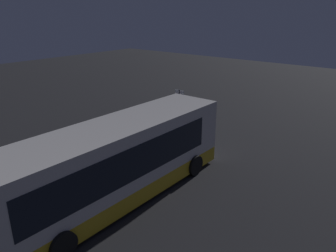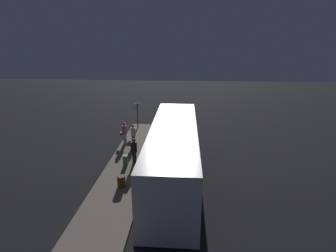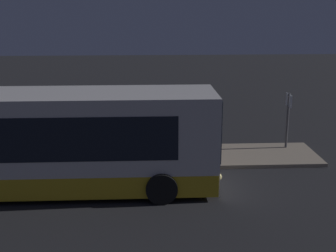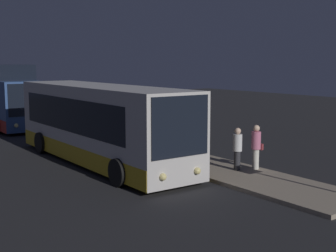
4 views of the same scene
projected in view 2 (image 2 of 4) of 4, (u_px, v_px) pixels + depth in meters
The scene contains 9 objects.
ground at pixel (173, 178), 15.65m from camera, with size 80.00×80.00×0.00m, color #232326.
platform at pixel (124, 175), 15.82m from camera, with size 20.00×2.74×0.14m.
bus_lead at pixel (174, 154), 14.94m from camera, with size 11.35×2.85×3.26m.
passenger_boarding at pixel (134, 150), 16.89m from camera, with size 0.52×0.52×1.76m.
passenger_waiting at pixel (124, 132), 20.24m from camera, with size 0.45×0.59×1.71m.
passenger_with_bags at pixel (133, 134), 19.97m from camera, with size 0.48×0.48×1.63m.
suitcase at pixel (126, 160), 16.85m from camera, with size 0.39×0.26×0.92m.
sign_post at pixel (137, 112), 23.94m from camera, with size 0.10×0.71×2.30m.
trash_bin at pixel (121, 181), 14.35m from camera, with size 0.44×0.44×0.65m.
Camera 2 is at (-13.90, -0.66, 7.81)m, focal length 28.00 mm.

